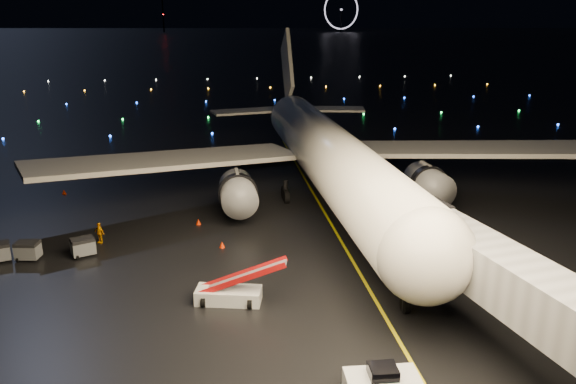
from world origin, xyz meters
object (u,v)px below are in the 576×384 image
(baggage_cart_0, at_px, (83,247))
(baggage_cart_1, at_px, (28,251))
(pushback_tug, at_px, (382,382))
(belt_loader, at_px, (228,281))
(crew_c, at_px, (99,233))
(airliner, at_px, (323,117))

(baggage_cart_0, distance_m, baggage_cart_1, 4.28)
(pushback_tug, distance_m, belt_loader, 13.60)
(belt_loader, height_order, crew_c, belt_loader)
(airliner, xyz_separation_m, baggage_cart_0, (-22.65, -14.04, -7.90))
(airliner, distance_m, baggage_cart_1, 31.48)
(baggage_cart_1, bearing_deg, belt_loader, -21.23)
(baggage_cart_0, bearing_deg, airliner, 6.80)
(pushback_tug, height_order, baggage_cart_0, pushback_tug)
(belt_loader, height_order, baggage_cart_0, belt_loader)
(belt_loader, distance_m, baggage_cart_1, 18.47)
(crew_c, bearing_deg, baggage_cart_0, -70.15)
(pushback_tug, xyz_separation_m, belt_loader, (-7.57, 11.27, 0.69))
(airliner, bearing_deg, pushback_tug, -97.08)
(airliner, height_order, belt_loader, airliner)
(baggage_cart_0, xyz_separation_m, baggage_cart_1, (-4.27, -0.22, -0.00))
(airliner, bearing_deg, baggage_cart_0, -149.70)
(belt_loader, relative_size, baggage_cart_1, 3.65)
(pushback_tug, bearing_deg, baggage_cart_0, 134.70)
(pushback_tug, distance_m, crew_c, 29.83)
(airliner, bearing_deg, belt_loader, -116.49)
(belt_loader, distance_m, baggage_cart_0, 15.08)
(airliner, bearing_deg, baggage_cart_1, -153.58)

